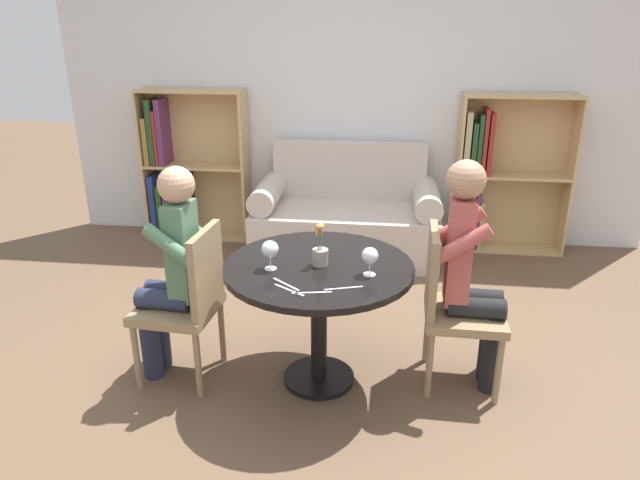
{
  "coord_description": "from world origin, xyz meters",
  "views": [
    {
      "loc": [
        0.34,
        -2.72,
        1.92
      ],
      "look_at": [
        0.0,
        0.05,
        0.84
      ],
      "focal_mm": 32.0,
      "sensor_mm": 36.0,
      "label": 1
    }
  ],
  "objects": [
    {
      "name": "fork_left_setting",
      "position": [
        0.15,
        -0.27,
        0.72
      ],
      "size": [
        0.18,
        0.07,
        0.0
      ],
      "color": "silver",
      "rests_on": "round_table"
    },
    {
      "name": "person_right",
      "position": [
        0.8,
        0.09,
        0.68
      ],
      "size": [
        0.42,
        0.35,
        1.28
      ],
      "rotation": [
        0.0,
        0.0,
        1.55
      ],
      "color": "black",
      "rests_on": "ground_plane"
    },
    {
      "name": "bookshelf_right",
      "position": [
        1.26,
        2.2,
        0.65
      ],
      "size": [
        0.95,
        0.28,
        1.35
      ],
      "color": "tan",
      "rests_on": "ground_plane"
    },
    {
      "name": "knife_left_setting",
      "position": [
        -0.1,
        -0.32,
        0.72
      ],
      "size": [
        0.16,
        0.11,
        0.0
      ],
      "color": "silver",
      "rests_on": "round_table"
    },
    {
      "name": "person_left",
      "position": [
        -0.8,
        -0.03,
        0.65
      ],
      "size": [
        0.43,
        0.36,
        1.23
      ],
      "rotation": [
        0.0,
        0.0,
        -1.65
      ],
      "color": "#282D47",
      "rests_on": "ground_plane"
    },
    {
      "name": "couch",
      "position": [
        0.0,
        1.93,
        0.31
      ],
      "size": [
        1.56,
        0.8,
        0.92
      ],
      "color": "beige",
      "rests_on": "ground_plane"
    },
    {
      "name": "ground_plane",
      "position": [
        0.0,
        0.0,
        0.0
      ],
      "size": [
        16.0,
        16.0,
        0.0
      ],
      "primitive_type": "plane",
      "color": "brown"
    },
    {
      "name": "fork_right_setting",
      "position": [
        -0.13,
        -0.26,
        0.72
      ],
      "size": [
        0.15,
        0.13,
        0.0
      ],
      "color": "silver",
      "rests_on": "round_table"
    },
    {
      "name": "wine_glass_left",
      "position": [
        -0.24,
        -0.08,
        0.82
      ],
      "size": [
        0.09,
        0.09,
        0.16
      ],
      "color": "white",
      "rests_on": "round_table"
    },
    {
      "name": "flower_vase",
      "position": [
        0.01,
        0.0,
        0.8
      ],
      "size": [
        0.08,
        0.08,
        0.23
      ],
      "color": "#9E9384",
      "rests_on": "round_table"
    },
    {
      "name": "chair_left",
      "position": [
        -0.71,
        -0.04,
        0.49
      ],
      "size": [
        0.45,
        0.45,
        0.9
      ],
      "rotation": [
        0.0,
        0.0,
        -1.65
      ],
      "color": "#937A56",
      "rests_on": "ground_plane"
    },
    {
      "name": "knife_right_setting",
      "position": [
        0.01,
        -0.33,
        0.72
      ],
      "size": [
        0.19,
        0.05,
        0.0
      ],
      "color": "silver",
      "rests_on": "round_table"
    },
    {
      "name": "round_table",
      "position": [
        0.0,
        0.0,
        0.59
      ],
      "size": [
        1.01,
        1.01,
        0.72
      ],
      "color": "black",
      "rests_on": "ground_plane"
    },
    {
      "name": "back_wall",
      "position": [
        0.0,
        2.36,
        1.35
      ],
      "size": [
        5.2,
        0.05,
        2.7
      ],
      "color": "silver",
      "rests_on": "ground_plane"
    },
    {
      "name": "wine_glass_right",
      "position": [
        0.27,
        -0.1,
        0.82
      ],
      "size": [
        0.09,
        0.09,
        0.15
      ],
      "color": "white",
      "rests_on": "round_table"
    },
    {
      "name": "chair_right",
      "position": [
        0.71,
        0.09,
        0.49
      ],
      "size": [
        0.43,
        0.43,
        0.9
      ],
      "rotation": [
        0.0,
        0.0,
        1.55
      ],
      "color": "#937A56",
      "rests_on": "ground_plane"
    },
    {
      "name": "bookshelf_left",
      "position": [
        -1.53,
        2.2,
        0.61
      ],
      "size": [
        0.95,
        0.28,
        1.35
      ],
      "color": "tan",
      "rests_on": "ground_plane"
    }
  ]
}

